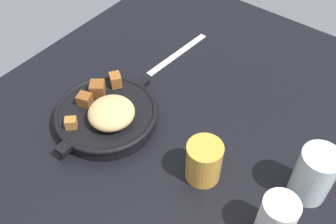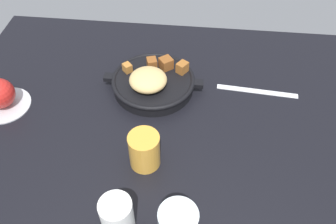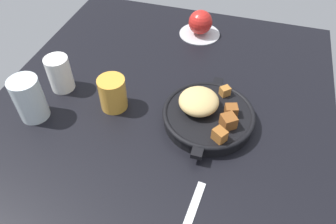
# 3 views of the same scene
# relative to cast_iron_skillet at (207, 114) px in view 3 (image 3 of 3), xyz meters

# --- Properties ---
(ground_plane) EXTENTS (1.09, 0.84, 0.02)m
(ground_plane) POSITION_rel_cast_iron_skillet_xyz_m (-0.04, 0.12, -0.04)
(ground_plane) COLOR black
(cast_iron_skillet) EXTENTS (0.26, 0.22, 0.07)m
(cast_iron_skillet) POSITION_rel_cast_iron_skillet_xyz_m (0.00, 0.00, 0.00)
(cast_iron_skillet) COLOR black
(cast_iron_skillet) RESTS_ON ground_plane
(saucer_plate) EXTENTS (0.13, 0.13, 0.01)m
(saucer_plate) POSITION_rel_cast_iron_skillet_xyz_m (0.36, 0.10, -0.02)
(saucer_plate) COLOR #B7BABF
(saucer_plate) RESTS_ON ground_plane
(red_apple) EXTENTS (0.07, 0.07, 0.07)m
(red_apple) POSITION_rel_cast_iron_skillet_xyz_m (0.36, 0.10, 0.02)
(red_apple) COLOR red
(red_apple) RESTS_ON saucer_plate
(juice_glass_amber) EXTENTS (0.07, 0.07, 0.08)m
(juice_glass_amber) POSITION_rel_cast_iron_skillet_xyz_m (-0.01, 0.23, 0.02)
(juice_glass_amber) COLOR gold
(juice_glass_amber) RESTS_ON ground_plane
(white_creamer_pitcher) EXTENTS (0.06, 0.06, 0.09)m
(white_creamer_pitcher) POSITION_rel_cast_iron_skillet_xyz_m (0.01, 0.39, 0.02)
(white_creamer_pitcher) COLOR white
(white_creamer_pitcher) RESTS_ON ground_plane
(water_glass_tall) EXTENTS (0.07, 0.07, 0.11)m
(water_glass_tall) POSITION_rel_cast_iron_skillet_xyz_m (-0.10, 0.40, 0.03)
(water_glass_tall) COLOR silver
(water_glass_tall) RESTS_ON ground_plane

